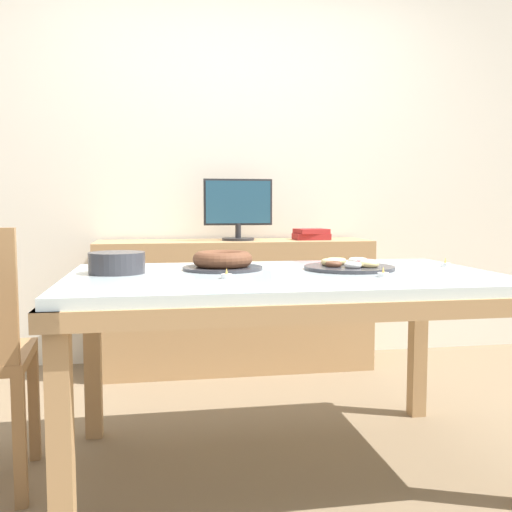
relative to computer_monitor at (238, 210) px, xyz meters
name	(u,v)px	position (x,y,z in m)	size (l,w,h in m)	color
ground_plane	(284,466)	(-0.02, -1.40, -0.99)	(12.00, 12.00, 0.00)	#7A664C
wall_back	(228,162)	(-0.02, 0.30, 0.31)	(8.00, 0.10, 2.60)	silver
dining_table	(284,296)	(-0.02, -1.40, -0.32)	(1.64, 0.98, 0.76)	silver
sideboard	(235,304)	(-0.02, 0.00, -0.59)	(1.68, 0.44, 0.80)	tan
computer_monitor	(238,210)	(0.00, 0.00, 0.00)	(0.42, 0.20, 0.38)	#262628
book_stack	(311,234)	(0.47, 0.00, -0.16)	(0.22, 0.19, 0.07)	maroon
cake_chocolate_round	(223,261)	(-0.24, -1.23, -0.20)	(0.32, 0.32, 0.07)	#333338
pastry_platter	(349,266)	(0.26, -1.31, -0.22)	(0.36, 0.36, 0.04)	#333338
plate_stack	(117,263)	(-0.65, -1.29, -0.19)	(0.21, 0.21, 0.08)	#333338
tealight_centre	(445,264)	(0.69, -1.28, -0.22)	(0.04, 0.04, 0.04)	silver
tealight_right_edge	(227,276)	(-0.26, -1.52, -0.22)	(0.04, 0.04, 0.04)	silver
tealight_left_edge	(383,274)	(0.30, -1.57, -0.22)	(0.04, 0.04, 0.04)	silver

